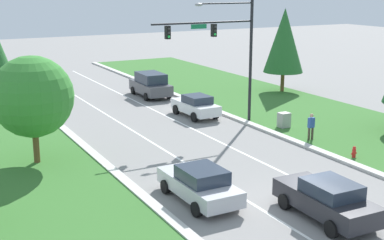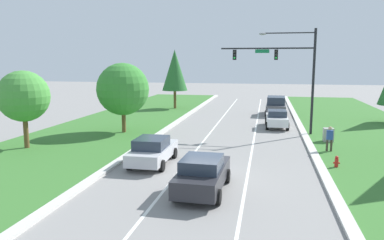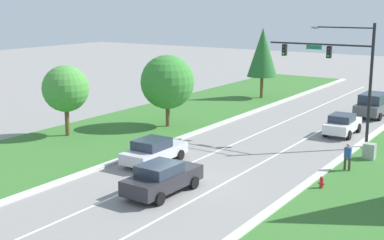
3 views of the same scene
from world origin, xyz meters
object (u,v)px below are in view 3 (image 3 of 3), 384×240
object	(u,v)px
graphite_suv	(373,105)
silver_sedan	(154,151)
utility_cabinet	(369,152)
oak_near_left_tree	(167,82)
charcoal_sedan	(162,178)
white_sedan	(342,124)
traffic_signal_mast	(341,65)
fire_hydrant	(321,183)
oak_far_left_tree	(66,89)
pedestrian	(348,156)
conifer_mid_left_tree	(263,52)

from	to	relation	value
graphite_suv	silver_sedan	bearing A→B (deg)	-107.17
utility_cabinet	oak_near_left_tree	world-z (taller)	oak_near_left_tree
charcoal_sedan	oak_near_left_tree	bearing A→B (deg)	126.41
white_sedan	traffic_signal_mast	bearing A→B (deg)	-80.61
fire_hydrant	oak_far_left_tree	distance (m)	19.74
traffic_signal_mast	silver_sedan	xyz separation A→B (m)	(-7.76, -10.54, -4.69)
charcoal_sedan	fire_hydrant	world-z (taller)	charcoal_sedan
traffic_signal_mast	graphite_suv	distance (m)	11.76
silver_sedan	white_sedan	size ratio (longest dim) A/B	1.08
charcoal_sedan	utility_cabinet	size ratio (longest dim) A/B	4.49
silver_sedan	pedestrian	size ratio (longest dim) A/B	2.72
traffic_signal_mast	pedestrian	bearing A→B (deg)	-66.14
utility_cabinet	fire_hydrant	world-z (taller)	utility_cabinet
traffic_signal_mast	pedestrian	world-z (taller)	traffic_signal_mast
oak_near_left_tree	conifer_mid_left_tree	bearing A→B (deg)	88.71
graphite_suv	silver_sedan	world-z (taller)	graphite_suv
traffic_signal_mast	silver_sedan	distance (m)	13.90
graphite_suv	pedestrian	distance (m)	16.87
pedestrian	white_sedan	bearing A→B (deg)	-71.33
graphite_suv	silver_sedan	size ratio (longest dim) A/B	1.06
oak_far_left_tree	oak_near_left_tree	bearing A→B (deg)	56.39
fire_hydrant	charcoal_sedan	bearing A→B (deg)	-142.25
graphite_suv	utility_cabinet	bearing A→B (deg)	-74.20
charcoal_sedan	utility_cabinet	bearing A→B (deg)	60.56
traffic_signal_mast	oak_near_left_tree	size ratio (longest dim) A/B	1.46
utility_cabinet	conifer_mid_left_tree	distance (m)	22.81
oak_near_left_tree	charcoal_sedan	bearing A→B (deg)	-55.14
white_sedan	oak_near_left_tree	bearing A→B (deg)	-159.27
white_sedan	pedestrian	size ratio (longest dim) A/B	2.53
silver_sedan	utility_cabinet	xyz separation A→B (m)	(10.70, 7.91, -0.26)
utility_cabinet	oak_far_left_tree	world-z (taller)	oak_far_left_tree
silver_sedan	conifer_mid_left_tree	bearing A→B (deg)	100.61
white_sedan	utility_cabinet	xyz separation A→B (m)	(3.50, -5.53, -0.28)
conifer_mid_left_tree	white_sedan	bearing A→B (deg)	-42.22
white_sedan	charcoal_sedan	bearing A→B (deg)	-103.44
graphite_suv	silver_sedan	xyz separation A→B (m)	(-7.28, -21.41, -0.23)
white_sedan	pedestrian	distance (m)	9.16
graphite_suv	charcoal_sedan	world-z (taller)	graphite_suv
pedestrian	oak_far_left_tree	world-z (taller)	oak_far_left_tree
white_sedan	oak_near_left_tree	distance (m)	13.52
utility_cabinet	charcoal_sedan	bearing A→B (deg)	-120.99
graphite_suv	oak_far_left_tree	xyz separation A→B (m)	(-16.64, -19.51, 2.50)
white_sedan	oak_near_left_tree	size ratio (longest dim) A/B	0.75
utility_cabinet	oak_far_left_tree	distance (m)	21.15
silver_sedan	oak_far_left_tree	bearing A→B (deg)	168.17
conifer_mid_left_tree	traffic_signal_mast	bearing A→B (deg)	-47.70
conifer_mid_left_tree	oak_far_left_tree	bearing A→B (deg)	-101.81
traffic_signal_mast	oak_far_left_tree	distance (m)	19.27
graphite_suv	utility_cabinet	xyz separation A→B (m)	(3.42, -13.51, -0.50)
graphite_suv	charcoal_sedan	size ratio (longest dim) A/B	1.04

